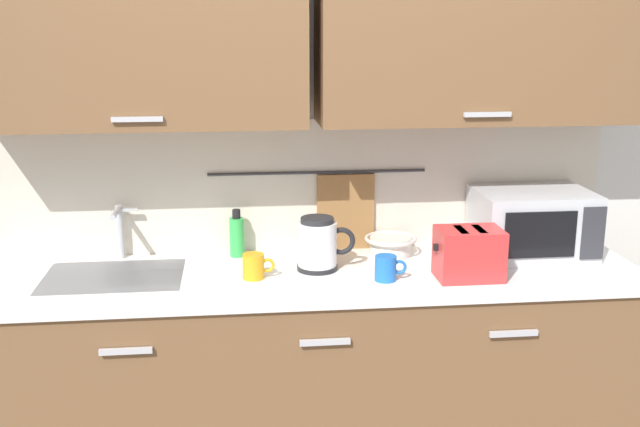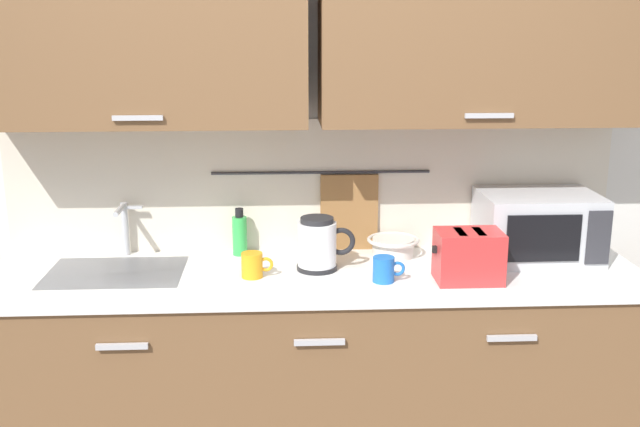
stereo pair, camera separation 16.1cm
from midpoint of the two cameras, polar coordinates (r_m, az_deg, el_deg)
counter_unit at (r=3.11m, az=0.98°, el=-12.09°), size 2.53×0.64×0.90m
back_wall_assembly at (r=3.03m, az=0.96°, el=8.32°), size 3.70×0.41×2.50m
sink_faucet at (r=3.16m, az=-13.09°, el=-0.65°), size 0.09×0.17×0.22m
microwave at (r=3.19m, az=17.43°, el=-0.94°), size 0.46×0.35×0.27m
electric_kettle at (r=2.92m, az=1.44°, el=-2.34°), size 0.23×0.16×0.21m
dish_soap_bottle at (r=3.12m, az=-4.58°, el=-1.58°), size 0.06×0.06×0.20m
mug_near_sink at (r=2.86m, az=-3.46°, el=-3.90°), size 0.12×0.08×0.09m
mixing_bowl at (r=3.13m, az=6.98°, el=-2.42°), size 0.21×0.21×0.08m
toaster at (r=2.87m, az=12.68°, el=-3.14°), size 0.26×0.17×0.19m
mug_by_kettle at (r=2.82m, az=6.49°, el=-4.20°), size 0.12×0.08×0.09m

